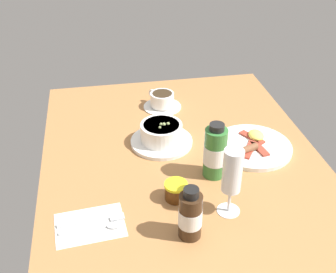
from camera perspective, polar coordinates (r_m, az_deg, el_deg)
name	(u,v)px	position (r cm, az deg, el deg)	size (l,w,h in cm)	color
ground_plane	(183,163)	(128.27, 2.00, -3.64)	(110.00, 84.00, 3.00)	#9E6B3D
porridge_bowl	(161,134)	(132.59, -0.90, 0.32)	(19.69, 19.69, 7.71)	white
cutlery_setting	(92,224)	(107.75, -10.28, -11.64)	(13.60, 17.93, 0.90)	white
coffee_cup	(162,101)	(153.33, -0.81, 4.87)	(13.69, 13.69, 5.73)	white
wine_glass	(232,174)	(103.29, 8.68, -5.05)	(5.94, 5.94, 18.89)	white
jam_jar	(176,191)	(111.92, 1.07, -7.38)	(6.19, 6.19, 5.02)	#512B0E
sauce_bottle_brown	(190,215)	(99.74, 3.04, -10.60)	(5.66, 5.66, 14.25)	#382314
sauce_bottle_green	(215,152)	(117.64, 6.40, -2.13)	(6.49, 6.49, 16.81)	#337233
breakfast_plate	(252,146)	(134.14, 11.35, -1.25)	(24.55, 24.55, 3.70)	white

